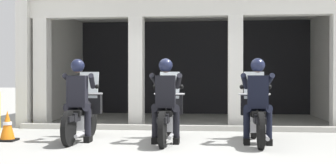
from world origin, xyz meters
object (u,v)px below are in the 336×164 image
Objects in this scene: motorcycle_center at (167,115)px; motorcycle_left at (82,115)px; police_officer_right at (258,94)px; motorcycle_right at (256,116)px; police_officer_left at (78,93)px; police_officer_center at (166,93)px; traffic_cone_flank at (7,126)px.

motorcycle_left is at bearing 175.55° from motorcycle_center.
motorcycle_left is at bearing 173.36° from police_officer_right.
motorcycle_center is 1.69m from motorcycle_right.
police_officer_left is 3.37m from police_officer_right.
police_officer_center is at bearing 179.15° from police_officer_right.
traffic_cone_flank is at bearing -176.95° from police_officer_left.
traffic_cone_flank is (-4.78, -0.02, -0.65)m from police_officer_right.
police_officer_left is 1.76m from motorcycle_center.
police_officer_right is (1.69, -0.25, 0.44)m from motorcycle_center.
police_officer_right is at bearing -92.34° from motorcycle_right.
police_officer_center is (1.69, -0.31, 0.44)m from motorcycle_left.
motorcycle_center is at bearing 86.02° from police_officer_center.
police_officer_left is 1.55m from traffic_cone_flank.
motorcycle_right is 0.52m from police_officer_right.
motorcycle_left is 3.41m from police_officer_right.
motorcycle_right is at bearing 7.01° from police_officer_center.
motorcycle_left is 1.00× the size of motorcycle_right.
motorcycle_left is 1.29× the size of police_officer_right.
motorcycle_center is 3.46× the size of traffic_cone_flank.
police_officer_center is at bearing -0.35° from traffic_cone_flank.
police_officer_left reaches higher than motorcycle_right.
police_officer_right is (1.69, 0.04, -0.00)m from police_officer_center.
police_officer_center reaches higher than traffic_cone_flank.
police_officer_left is (-0.00, -0.28, 0.44)m from motorcycle_left.
motorcycle_left is at bearing 11.51° from traffic_cone_flank.
police_officer_left and police_officer_right have the same top height.
police_officer_center is 1.69m from police_officer_right.
motorcycle_center is 1.00× the size of motorcycle_right.
motorcycle_right is 1.29× the size of police_officer_right.
police_officer_right reaches higher than motorcycle_right.
police_officer_center is at bearing -171.35° from motorcycle_right.
police_officer_center is at bearing 2.21° from police_officer_left.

